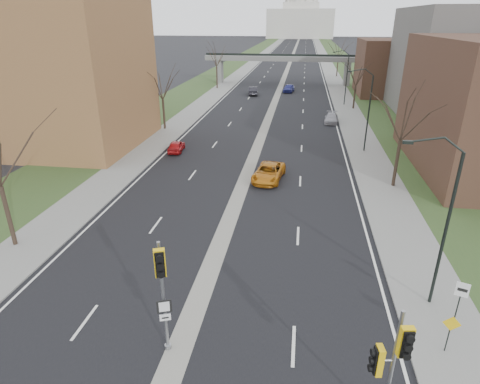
% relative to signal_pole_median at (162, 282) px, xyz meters
% --- Properties ---
extents(ground, '(700.00, 700.00, 0.00)m').
position_rel_signal_pole_median_xyz_m(ground, '(0.40, -0.74, -3.80)').
color(ground, black).
rests_on(ground, ground).
extents(road_surface, '(20.00, 600.00, 0.01)m').
position_rel_signal_pole_median_xyz_m(road_surface, '(0.40, 149.26, -3.79)').
color(road_surface, black).
rests_on(road_surface, ground).
extents(median_strip, '(1.20, 600.00, 0.02)m').
position_rel_signal_pole_median_xyz_m(median_strip, '(0.40, 149.26, -3.80)').
color(median_strip, gray).
rests_on(median_strip, ground).
extents(sidewalk_right, '(4.00, 600.00, 0.12)m').
position_rel_signal_pole_median_xyz_m(sidewalk_right, '(12.40, 149.26, -3.74)').
color(sidewalk_right, gray).
rests_on(sidewalk_right, ground).
extents(sidewalk_left, '(4.00, 600.00, 0.12)m').
position_rel_signal_pole_median_xyz_m(sidewalk_left, '(-11.60, 149.26, -3.74)').
color(sidewalk_left, gray).
rests_on(sidewalk_left, ground).
extents(grass_verge_right, '(8.00, 600.00, 0.10)m').
position_rel_signal_pole_median_xyz_m(grass_verge_right, '(18.40, 149.26, -3.75)').
color(grass_verge_right, '#29421E').
rests_on(grass_verge_right, ground).
extents(grass_verge_left, '(8.00, 600.00, 0.10)m').
position_rel_signal_pole_median_xyz_m(grass_verge_left, '(-17.60, 149.26, -3.75)').
color(grass_verge_left, '#29421E').
rests_on(grass_verge_left, ground).
extents(apartment_building, '(25.00, 16.00, 22.00)m').
position_rel_signal_pole_median_xyz_m(apartment_building, '(-25.60, 29.26, 7.20)').
color(apartment_building, olive).
rests_on(apartment_building, ground).
extents(commercial_block_mid, '(18.00, 22.00, 15.00)m').
position_rel_signal_pole_median_xyz_m(commercial_block_mid, '(28.40, 51.26, 3.70)').
color(commercial_block_mid, '#605C58').
rests_on(commercial_block_mid, ground).
extents(commercial_block_far, '(14.00, 14.00, 10.00)m').
position_rel_signal_pole_median_xyz_m(commercial_block_far, '(22.40, 69.26, 1.20)').
color(commercial_block_far, '#533426').
rests_on(commercial_block_far, ground).
extents(pedestrian_bridge, '(34.00, 3.00, 6.45)m').
position_rel_signal_pole_median_xyz_m(pedestrian_bridge, '(0.40, 79.26, 1.05)').
color(pedestrian_bridge, slate).
rests_on(pedestrian_bridge, ground).
extents(capitol, '(48.00, 42.00, 55.75)m').
position_rel_signal_pole_median_xyz_m(capitol, '(0.40, 319.26, 14.80)').
color(capitol, beige).
rests_on(capitol, ground).
extents(streetlight_near, '(2.61, 0.20, 8.70)m').
position_rel_signal_pole_median_xyz_m(streetlight_near, '(11.39, 5.26, 3.16)').
color(streetlight_near, black).
rests_on(streetlight_near, sidewalk_right).
extents(streetlight_mid, '(2.61, 0.20, 8.70)m').
position_rel_signal_pole_median_xyz_m(streetlight_mid, '(11.39, 31.26, 3.16)').
color(streetlight_mid, black).
rests_on(streetlight_mid, sidewalk_right).
extents(streetlight_far, '(2.61, 0.20, 8.70)m').
position_rel_signal_pole_median_xyz_m(streetlight_far, '(11.39, 57.26, 3.16)').
color(streetlight_far, black).
rests_on(streetlight_far, sidewalk_right).
extents(tree_left_b, '(6.75, 6.75, 8.81)m').
position_rel_signal_pole_median_xyz_m(tree_left_b, '(-12.60, 37.26, 2.43)').
color(tree_left_b, '#382B21').
rests_on(tree_left_b, sidewalk_left).
extents(tree_left_c, '(7.65, 7.65, 9.99)m').
position_rel_signal_pole_median_xyz_m(tree_left_c, '(-12.60, 71.26, 3.25)').
color(tree_left_c, '#382B21').
rests_on(tree_left_c, sidewalk_left).
extents(tree_right_a, '(7.20, 7.20, 9.40)m').
position_rel_signal_pole_median_xyz_m(tree_right_a, '(13.40, 21.26, 2.84)').
color(tree_right_a, '#382B21').
rests_on(tree_right_a, sidewalk_right).
extents(tree_right_b, '(6.30, 6.30, 8.22)m').
position_rel_signal_pole_median_xyz_m(tree_right_b, '(13.40, 54.26, 2.02)').
color(tree_right_b, '#382B21').
rests_on(tree_right_b, sidewalk_right).
extents(tree_right_c, '(7.65, 7.65, 9.99)m').
position_rel_signal_pole_median_xyz_m(tree_right_c, '(13.40, 94.26, 3.25)').
color(tree_right_c, '#382B21').
rests_on(tree_right_c, sidewalk_right).
extents(signal_pole_median, '(0.77, 0.91, 5.45)m').
position_rel_signal_pole_median_xyz_m(signal_pole_median, '(0.00, 0.00, 0.00)').
color(signal_pole_median, gray).
rests_on(signal_pole_median, ground).
extents(signal_pole_right, '(1.02, 0.86, 5.08)m').
position_rel_signal_pole_median_xyz_m(signal_pole_right, '(8.48, -2.22, -0.47)').
color(signal_pole_right, gray).
rests_on(signal_pole_right, ground).
extents(speed_limit_sign, '(0.54, 0.21, 2.60)m').
position_rel_signal_pole_median_xyz_m(speed_limit_sign, '(12.69, 3.35, -1.89)').
color(speed_limit_sign, black).
rests_on(speed_limit_sign, sidewalk_right).
extents(warning_sign, '(0.73, 0.14, 1.88)m').
position_rel_signal_pole_median_xyz_m(warning_sign, '(11.94, 1.88, -2.46)').
color(warning_sign, black).
rests_on(warning_sign, sidewalk_right).
extents(car_left_near, '(1.80, 3.76, 1.24)m').
position_rel_signal_pole_median_xyz_m(car_left_near, '(-8.22, 28.11, -3.18)').
color(car_left_near, '#A71315').
rests_on(car_left_near, ground).
extents(car_left_far, '(2.24, 4.87, 1.55)m').
position_rel_signal_pole_median_xyz_m(car_left_far, '(-4.25, 64.94, -3.02)').
color(car_left_far, black).
rests_on(car_left_far, ground).
extents(car_right_near, '(3.01, 5.37, 1.42)m').
position_rel_signal_pole_median_xyz_m(car_right_near, '(2.53, 21.23, -3.09)').
color(car_right_near, '#B96C13').
rests_on(car_right_near, ground).
extents(car_right_mid, '(2.13, 4.53, 1.28)m').
position_rel_signal_pole_median_xyz_m(car_right_mid, '(9.35, 44.37, -3.16)').
color(car_right_mid, '#949299').
rests_on(car_right_mid, ground).
extents(car_right_far, '(2.38, 4.69, 1.53)m').
position_rel_signal_pole_median_xyz_m(car_right_far, '(2.40, 69.22, -3.03)').
color(car_right_far, navy).
rests_on(car_right_far, ground).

